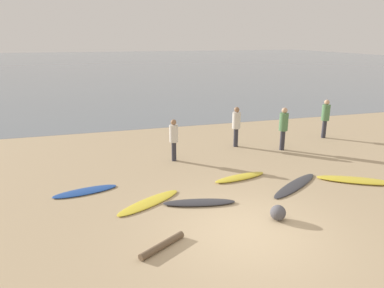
{
  "coord_description": "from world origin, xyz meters",
  "views": [
    {
      "loc": [
        -3.52,
        -7.15,
        4.61
      ],
      "look_at": [
        0.28,
        5.67,
        0.6
      ],
      "focal_mm": 33.7,
      "sensor_mm": 36.0,
      "label": 1
    }
  ],
  "objects_px": {
    "person_3": "(236,123)",
    "beach_rock_near": "(278,213)",
    "driftwood_log": "(162,245)",
    "surfboard_2": "(199,202)",
    "person_1": "(325,116)",
    "person_0": "(174,137)",
    "person_2": "(283,125)",
    "surfboard_0": "(85,191)",
    "surfboard_5": "(356,180)",
    "surfboard_3": "(240,177)",
    "surfboard_1": "(149,202)",
    "surfboard_4": "(295,185)"
  },
  "relations": [
    {
      "from": "surfboard_4",
      "to": "surfboard_0",
      "type": "bearing_deg",
      "value": 135.16
    },
    {
      "from": "surfboard_2",
      "to": "person_0",
      "type": "xyz_separation_m",
      "value": [
        0.21,
        3.86,
        0.91
      ]
    },
    {
      "from": "surfboard_0",
      "to": "surfboard_1",
      "type": "bearing_deg",
      "value": -48.81
    },
    {
      "from": "surfboard_2",
      "to": "person_1",
      "type": "distance_m",
      "value": 9.33
    },
    {
      "from": "surfboard_0",
      "to": "driftwood_log",
      "type": "relative_size",
      "value": 1.52
    },
    {
      "from": "surfboard_5",
      "to": "person_2",
      "type": "height_order",
      "value": "person_2"
    },
    {
      "from": "person_3",
      "to": "surfboard_1",
      "type": "bearing_deg",
      "value": 153.15
    },
    {
      "from": "surfboard_4",
      "to": "driftwood_log",
      "type": "distance_m",
      "value": 5.32
    },
    {
      "from": "person_3",
      "to": "beach_rock_near",
      "type": "height_order",
      "value": "person_3"
    },
    {
      "from": "person_1",
      "to": "person_0",
      "type": "bearing_deg",
      "value": 16.26
    },
    {
      "from": "surfboard_4",
      "to": "driftwood_log",
      "type": "xyz_separation_m",
      "value": [
        -4.82,
        -2.25,
        0.05
      ]
    },
    {
      "from": "surfboard_1",
      "to": "surfboard_5",
      "type": "bearing_deg",
      "value": -34.6
    },
    {
      "from": "surfboard_4",
      "to": "person_0",
      "type": "height_order",
      "value": "person_0"
    },
    {
      "from": "person_1",
      "to": "surfboard_1",
      "type": "bearing_deg",
      "value": 34.04
    },
    {
      "from": "person_0",
      "to": "surfboard_3",
      "type": "bearing_deg",
      "value": 84.48
    },
    {
      "from": "surfboard_1",
      "to": "person_3",
      "type": "relative_size",
      "value": 1.29
    },
    {
      "from": "person_0",
      "to": "person_2",
      "type": "relative_size",
      "value": 0.9
    },
    {
      "from": "person_3",
      "to": "surfboard_0",
      "type": "bearing_deg",
      "value": 135.31
    },
    {
      "from": "surfboard_0",
      "to": "person_2",
      "type": "distance_m",
      "value": 8.38
    },
    {
      "from": "person_0",
      "to": "beach_rock_near",
      "type": "relative_size",
      "value": 3.99
    },
    {
      "from": "surfboard_4",
      "to": "person_1",
      "type": "relative_size",
      "value": 1.45
    },
    {
      "from": "person_0",
      "to": "surfboard_0",
      "type": "bearing_deg",
      "value": -8.58
    },
    {
      "from": "driftwood_log",
      "to": "beach_rock_near",
      "type": "xyz_separation_m",
      "value": [
        3.17,
        0.44,
        0.12
      ]
    },
    {
      "from": "surfboard_3",
      "to": "surfboard_5",
      "type": "xyz_separation_m",
      "value": [
        3.57,
        -1.34,
        0.0
      ]
    },
    {
      "from": "surfboard_2",
      "to": "surfboard_4",
      "type": "relative_size",
      "value": 0.79
    },
    {
      "from": "person_1",
      "to": "driftwood_log",
      "type": "height_order",
      "value": "person_1"
    },
    {
      "from": "person_3",
      "to": "beach_rock_near",
      "type": "xyz_separation_m",
      "value": [
        -1.54,
        -6.38,
        -0.82
      ]
    },
    {
      "from": "surfboard_5",
      "to": "surfboard_3",
      "type": "bearing_deg",
      "value": -170.42
    },
    {
      "from": "person_0",
      "to": "driftwood_log",
      "type": "bearing_deg",
      "value": 33.01
    },
    {
      "from": "driftwood_log",
      "to": "person_2",
      "type": "bearing_deg",
      "value": 42.31
    },
    {
      "from": "surfboard_1",
      "to": "beach_rock_near",
      "type": "distance_m",
      "value": 3.61
    },
    {
      "from": "person_2",
      "to": "beach_rock_near",
      "type": "bearing_deg",
      "value": -116.44
    },
    {
      "from": "surfboard_2",
      "to": "surfboard_1",
      "type": "bearing_deg",
      "value": 174.27
    },
    {
      "from": "surfboard_1",
      "to": "person_1",
      "type": "relative_size",
      "value": 1.24
    },
    {
      "from": "surfboard_5",
      "to": "person_1",
      "type": "height_order",
      "value": "person_1"
    },
    {
      "from": "surfboard_4",
      "to": "person_2",
      "type": "distance_m",
      "value": 4.04
    },
    {
      "from": "surfboard_1",
      "to": "person_2",
      "type": "height_order",
      "value": "person_2"
    },
    {
      "from": "person_0",
      "to": "person_1",
      "type": "relative_size",
      "value": 0.9
    },
    {
      "from": "surfboard_0",
      "to": "surfboard_5",
      "type": "xyz_separation_m",
      "value": [
        8.6,
        -1.67,
        0.02
      ]
    },
    {
      "from": "driftwood_log",
      "to": "beach_rock_near",
      "type": "bearing_deg",
      "value": 7.98
    },
    {
      "from": "person_2",
      "to": "person_3",
      "type": "distance_m",
      "value": 1.96
    },
    {
      "from": "surfboard_3",
      "to": "person_1",
      "type": "bearing_deg",
      "value": 20.25
    },
    {
      "from": "surfboard_0",
      "to": "person_0",
      "type": "height_order",
      "value": "person_0"
    },
    {
      "from": "person_0",
      "to": "person_2",
      "type": "bearing_deg",
      "value": 140.02
    },
    {
      "from": "person_0",
      "to": "beach_rock_near",
      "type": "xyz_separation_m",
      "value": [
        1.48,
        -5.32,
        -0.76
      ]
    },
    {
      "from": "surfboard_1",
      "to": "surfboard_5",
      "type": "xyz_separation_m",
      "value": [
        6.85,
        -0.35,
        0.02
      ]
    },
    {
      "from": "person_0",
      "to": "beach_rock_near",
      "type": "distance_m",
      "value": 5.58
    },
    {
      "from": "driftwood_log",
      "to": "surfboard_0",
      "type": "bearing_deg",
      "value": 113.93
    },
    {
      "from": "surfboard_5",
      "to": "person_2",
      "type": "distance_m",
      "value": 3.98
    },
    {
      "from": "surfboard_4",
      "to": "person_3",
      "type": "distance_m",
      "value": 4.68
    }
  ]
}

